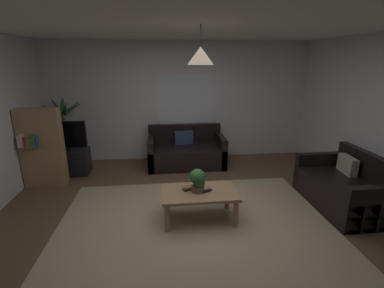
{
  "coord_description": "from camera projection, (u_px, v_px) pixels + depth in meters",
  "views": [
    {
      "loc": [
        -0.42,
        -3.37,
        2.17
      ],
      "look_at": [
        0.0,
        0.3,
        1.05
      ],
      "focal_mm": 25.89,
      "sensor_mm": 36.0,
      "label": 1
    }
  ],
  "objects": [
    {
      "name": "window_pane",
      "position": [
        186.0,
        101.0,
        6.12
      ],
      "size": [
        1.21,
        0.01,
        1.15
      ],
      "primitive_type": "cube",
      "color": "white"
    },
    {
      "name": "bookshelf_corner",
      "position": [
        42.0,
        148.0,
        4.83
      ],
      "size": [
        0.7,
        0.31,
        1.4
      ],
      "color": "#A87F56",
      "rests_on": "ground"
    },
    {
      "name": "wall_back",
      "position": [
        179.0,
        102.0,
        6.14
      ],
      "size": [
        5.87,
        0.06,
        2.58
      ],
      "primitive_type": "cube",
      "color": "silver",
      "rests_on": "ground"
    },
    {
      "name": "book_on_table_0",
      "position": [
        187.0,
        189.0,
        3.87
      ],
      "size": [
        0.14,
        0.13,
        0.02
      ],
      "primitive_type": "cube",
      "rotation": [
        0.0,
        0.0,
        0.29
      ],
      "color": "black",
      "rests_on": "coffee_table"
    },
    {
      "name": "ceiling",
      "position": [
        195.0,
        22.0,
        3.13
      ],
      "size": [
        5.75,
        5.47,
        0.02
      ],
      "primitive_type": "cube",
      "color": "white"
    },
    {
      "name": "rug",
      "position": [
        196.0,
        230.0,
        3.69
      ],
      "size": [
        3.74,
        3.01,
        0.01
      ],
      "primitive_type": "cube",
      "color": "tan",
      "rests_on": "ground"
    },
    {
      "name": "tv",
      "position": [
        61.0,
        136.0,
        5.27
      ],
      "size": [
        0.92,
        0.16,
        0.57
      ],
      "color": "black",
      "rests_on": "tv_stand"
    },
    {
      "name": "tv_stand",
      "position": [
        65.0,
        162.0,
        5.45
      ],
      "size": [
        0.9,
        0.44,
        0.5
      ],
      "primitive_type": "cube",
      "color": "black",
      "rests_on": "ground"
    },
    {
      "name": "pendant_lamp",
      "position": [
        201.0,
        56.0,
        3.3
      ],
      "size": [
        0.32,
        0.32,
        0.46
      ],
      "color": "black"
    },
    {
      "name": "couch_under_window",
      "position": [
        186.0,
        153.0,
        5.93
      ],
      "size": [
        1.59,
        0.89,
        0.82
      ],
      "color": "black",
      "rests_on": "ground"
    },
    {
      "name": "couch_right_side",
      "position": [
        346.0,
        189.0,
        4.24
      ],
      "size": [
        0.89,
        1.45,
        0.82
      ],
      "rotation": [
        0.0,
        0.0,
        -1.57
      ],
      "color": "black",
      "rests_on": "ground"
    },
    {
      "name": "remote_on_table_0",
      "position": [
        206.0,
        191.0,
        3.81
      ],
      "size": [
        0.17,
        0.12,
        0.02
      ],
      "primitive_type": "cube",
      "rotation": [
        0.0,
        0.0,
        2.05
      ],
      "color": "black",
      "rests_on": "coffee_table"
    },
    {
      "name": "book_on_table_1",
      "position": [
        188.0,
        187.0,
        3.87
      ],
      "size": [
        0.15,
        0.1,
        0.02
      ],
      "primitive_type": "cube",
      "rotation": [
        0.0,
        0.0,
        0.13
      ],
      "color": "#99663F",
      "rests_on": "coffee_table"
    },
    {
      "name": "potted_palm_corner",
      "position": [
        66.0,
        133.0,
        5.69
      ],
      "size": [
        0.83,
        0.88,
        1.53
      ],
      "color": "beige",
      "rests_on": "ground"
    },
    {
      "name": "coffee_table",
      "position": [
        199.0,
        196.0,
        3.85
      ],
      "size": [
        1.04,
        0.61,
        0.43
      ],
      "color": "#A87F56",
      "rests_on": "ground"
    },
    {
      "name": "potted_plant_on_table",
      "position": [
        198.0,
        180.0,
        3.78
      ],
      "size": [
        0.22,
        0.22,
        0.33
      ],
      "color": "brown",
      "rests_on": "coffee_table"
    },
    {
      "name": "floor",
      "position": [
        194.0,
        222.0,
        3.89
      ],
      "size": [
        5.75,
        5.47,
        0.02
      ],
      "primitive_type": "cube",
      "color": "brown",
      "rests_on": "ground"
    }
  ]
}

